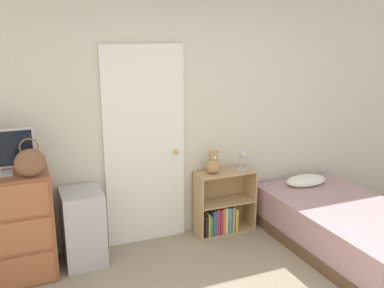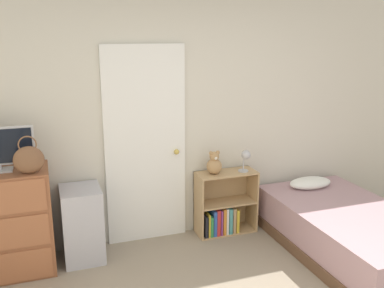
% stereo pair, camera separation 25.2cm
% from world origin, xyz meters
% --- Properties ---
extents(wall_back, '(10.00, 0.06, 2.55)m').
position_xyz_m(wall_back, '(0.00, 2.16, 1.27)').
color(wall_back, beige).
rests_on(wall_back, ground_plane).
extents(door_closed, '(0.84, 0.09, 2.06)m').
position_xyz_m(door_closed, '(-0.41, 2.11, 1.03)').
color(door_closed, white).
rests_on(door_closed, ground_plane).
extents(dresser, '(0.83, 0.50, 0.98)m').
position_xyz_m(dresser, '(-1.79, 1.86, 0.49)').
color(dresser, brown).
rests_on(dresser, ground_plane).
extents(handbag, '(0.26, 0.11, 0.34)m').
position_xyz_m(handbag, '(-1.52, 1.70, 1.11)').
color(handbag, brown).
rests_on(handbag, dresser).
extents(storage_bin, '(0.38, 0.44, 0.73)m').
position_xyz_m(storage_bin, '(-1.11, 1.89, 0.36)').
color(storage_bin, '#ADADB7').
rests_on(storage_bin, ground_plane).
extents(bookshelf, '(0.66, 0.28, 0.70)m').
position_xyz_m(bookshelf, '(0.40, 1.97, 0.26)').
color(bookshelf, tan).
rests_on(bookshelf, ground_plane).
extents(teddy_bear, '(0.17, 0.17, 0.25)m').
position_xyz_m(teddy_bear, '(0.30, 1.97, 0.80)').
color(teddy_bear, tan).
rests_on(teddy_bear, bookshelf).
extents(desk_lamp, '(0.13, 0.12, 0.24)m').
position_xyz_m(desk_lamp, '(0.65, 1.93, 0.86)').
color(desk_lamp, '#B2B2B7').
rests_on(desk_lamp, bookshelf).
extents(bed, '(1.13, 1.98, 0.56)m').
position_xyz_m(bed, '(1.43, 1.13, 0.23)').
color(bed, brown).
rests_on(bed, ground_plane).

